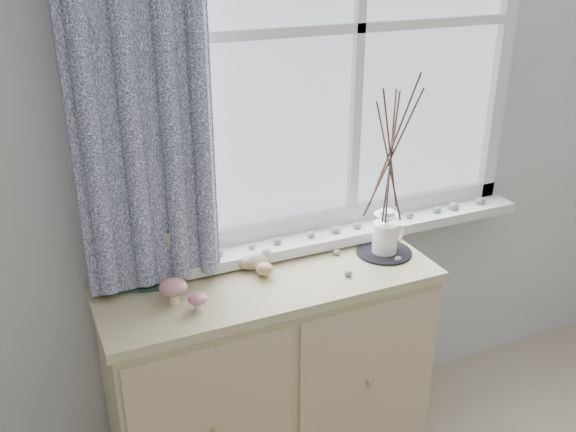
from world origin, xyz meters
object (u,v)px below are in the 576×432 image
object	(u,v)px
sideboard	(271,377)
twig_pitcher	(391,150)
botanical_book	(140,261)
toadstool_cluster	(179,291)

from	to	relation	value
sideboard	twig_pitcher	size ratio (longest dim) A/B	1.69
sideboard	botanical_book	distance (m)	0.69
botanical_book	twig_pitcher	xyz separation A→B (m)	(0.89, -0.10, 0.30)
sideboard	botanical_book	world-z (taller)	botanical_book
botanical_book	toadstool_cluster	size ratio (longest dim) A/B	2.11
toadstool_cluster	botanical_book	bearing A→B (deg)	120.67
sideboard	toadstool_cluster	size ratio (longest dim) A/B	8.08
sideboard	botanical_book	xyz separation A→B (m)	(-0.42, 0.11, 0.53)
twig_pitcher	sideboard	bearing A→B (deg)	174.31
botanical_book	toadstool_cluster	xyz separation A→B (m)	(0.09, -0.15, -0.06)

